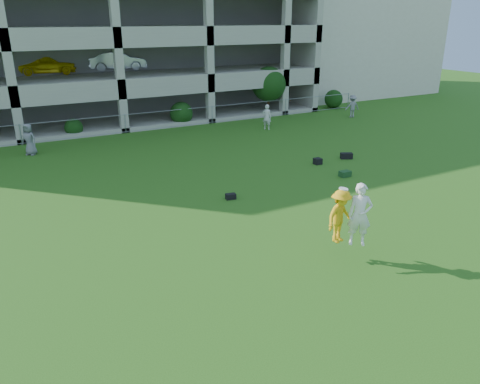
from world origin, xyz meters
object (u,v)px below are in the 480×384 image
bystander_e (267,117)px  frisbee_contest (347,216)px  stucco_building (330,37)px  bystander_c (29,139)px  crate_d (318,161)px  parking_garage (86,29)px  bystander_f (352,106)px

bystander_e → frisbee_contest: frisbee_contest is taller
stucco_building → bystander_e: (-14.69, -12.34, -4.19)m
bystander_c → stucco_building: bearing=65.2°
bystander_c → bystander_e: (14.08, -0.88, -0.02)m
crate_d → stucco_building: bearing=50.6°
frisbee_contest → parking_garage: bearing=92.5°
bystander_c → bystander_f: bystander_c is taller
bystander_f → crate_d: (-9.29, -8.11, -0.65)m
bystander_f → parking_garage: bearing=-23.8°
stucco_building → parking_garage: 23.03m
crate_d → parking_garage: 21.64m
bystander_f → parking_garage: 20.31m
parking_garage → bystander_c: bearing=-117.3°
stucco_building → bystander_c: bearing=-158.3°
bystander_e → bystander_f: bystander_e is taller
bystander_e → stucco_building: bearing=-88.2°
crate_d → parking_garage: parking_garage is taller
bystander_e → bystander_f: (7.46, 0.36, -0.01)m
bystander_c → crate_d: size_ratio=4.73×
bystander_e → parking_garage: parking_garage is taller
crate_d → frisbee_contest: (-5.26, -8.14, 1.26)m
bystander_e → crate_d: bearing=128.4°
parking_garage → frisbee_contest: bearing=-87.5°
bystander_c → crate_d: (12.25, -8.63, -0.68)m
parking_garage → crate_d: bearing=-71.9°
frisbee_contest → parking_garage: parking_garage is taller
frisbee_contest → bystander_e: bearing=65.9°
bystander_e → bystander_f: bearing=-125.5°
stucco_building → frisbee_contest: 35.84m
stucco_building → bystander_e: bearing=-140.0°
frisbee_contest → stucco_building: bearing=52.4°
bystander_c → bystander_f: 21.55m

